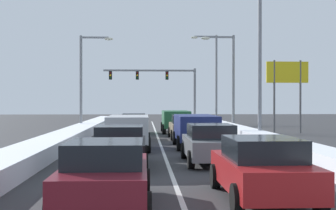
# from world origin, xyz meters

# --- Properties ---
(ground_plane) EXTENTS (129.81, 129.81, 0.00)m
(ground_plane) POSITION_xyz_m (0.00, 19.97, 0.00)
(ground_plane) COLOR #333335
(lane_stripe_between_right_lane_and_center_lane) EXTENTS (0.14, 54.92, 0.01)m
(lane_stripe_between_right_lane_and_center_lane) POSITION_xyz_m (-0.00, 24.96, 0.00)
(lane_stripe_between_right_lane_and_center_lane) COLOR silver
(lane_stripe_between_right_lane_and_center_lane) RESTS_ON ground
(snow_bank_right_shoulder) EXTENTS (1.36, 54.92, 0.72)m
(snow_bank_right_shoulder) POSITION_xyz_m (5.30, 24.96, 0.36)
(snow_bank_right_shoulder) COLOR white
(snow_bank_right_shoulder) RESTS_ON ground
(snow_bank_left_shoulder) EXTENTS (1.69, 54.92, 0.66)m
(snow_bank_left_shoulder) POSITION_xyz_m (-5.30, 24.96, 0.33)
(snow_bank_left_shoulder) COLOR white
(snow_bank_left_shoulder) RESTS_ON ground
(sedan_red_right_lane_nearest) EXTENTS (2.00, 4.50, 1.51)m
(sedan_red_right_lane_nearest) POSITION_xyz_m (1.95, 6.58, 0.76)
(sedan_red_right_lane_nearest) COLOR maroon
(sedan_red_right_lane_nearest) RESTS_ON ground
(sedan_gray_right_lane_second) EXTENTS (2.00, 4.50, 1.51)m
(sedan_gray_right_lane_second) POSITION_xyz_m (1.65, 13.42, 0.76)
(sedan_gray_right_lane_second) COLOR slate
(sedan_gray_right_lane_second) RESTS_ON ground
(suv_navy_right_lane_third) EXTENTS (2.16, 4.90, 1.67)m
(suv_navy_right_lane_third) POSITION_xyz_m (1.76, 19.73, 1.02)
(suv_navy_right_lane_third) COLOR navy
(suv_navy_right_lane_third) RESTS_ON ground
(sedan_tan_right_lane_fourth) EXTENTS (2.00, 4.50, 1.51)m
(sedan_tan_right_lane_fourth) POSITION_xyz_m (1.71, 25.74, 0.76)
(sedan_tan_right_lane_fourth) COLOR #937F60
(sedan_tan_right_lane_fourth) RESTS_ON ground
(suv_green_right_lane_fifth) EXTENTS (2.16, 4.90, 1.67)m
(suv_green_right_lane_fifth) POSITION_xyz_m (1.50, 31.60, 1.02)
(suv_green_right_lane_fifth) COLOR #1E5633
(suv_green_right_lane_fifth) RESTS_ON ground
(sedan_maroon_center_lane_nearest) EXTENTS (2.00, 4.50, 1.51)m
(sedan_maroon_center_lane_nearest) POSITION_xyz_m (-1.74, 5.77, 0.76)
(sedan_maroon_center_lane_nearest) COLOR maroon
(sedan_maroon_center_lane_nearest) RESTS_ON ground
(sedan_black_center_lane_second) EXTENTS (2.00, 4.50, 1.51)m
(sedan_black_center_lane_second) POSITION_xyz_m (-1.76, 12.46, 0.76)
(sedan_black_center_lane_second) COLOR black
(sedan_black_center_lane_second) RESTS_ON ground
(suv_silver_center_lane_third) EXTENTS (2.16, 4.90, 1.67)m
(suv_silver_center_lane_third) POSITION_xyz_m (-1.68, 18.84, 1.02)
(suv_silver_center_lane_third) COLOR #B7BABF
(suv_silver_center_lane_third) RESTS_ON ground
(sedan_charcoal_center_lane_fourth) EXTENTS (2.00, 4.50, 1.51)m
(sedan_charcoal_center_lane_fourth) POSITION_xyz_m (-1.90, 24.66, 0.76)
(sedan_charcoal_center_lane_fourth) COLOR #38383D
(sedan_charcoal_center_lane_fourth) RESTS_ON ground
(sedan_white_center_lane_fifth) EXTENTS (2.00, 4.50, 1.51)m
(sedan_white_center_lane_fifth) POSITION_xyz_m (-1.66, 30.40, 0.76)
(sedan_white_center_lane_fifth) COLOR silver
(sedan_white_center_lane_fifth) RESTS_ON ground
(traffic_light_gantry) EXTENTS (10.60, 0.47, 6.20)m
(traffic_light_gantry) POSITION_xyz_m (1.18, 49.91, 4.72)
(traffic_light_gantry) COLOR slate
(traffic_light_gantry) RESTS_ON ground
(street_lamp_right_near) EXTENTS (2.66, 0.36, 9.41)m
(street_lamp_right_near) POSITION_xyz_m (5.46, 22.47, 5.54)
(street_lamp_right_near) COLOR gray
(street_lamp_right_near) RESTS_ON ground
(street_lamp_right_mid) EXTENTS (2.66, 0.36, 7.60)m
(street_lamp_right_mid) POSITION_xyz_m (5.73, 32.45, 4.59)
(street_lamp_right_mid) COLOR gray
(street_lamp_right_mid) RESTS_ON ground
(street_lamp_right_far) EXTENTS (2.66, 0.36, 9.01)m
(street_lamp_right_far) POSITION_xyz_m (5.94, 42.44, 5.33)
(street_lamp_right_far) COLOR gray
(street_lamp_right_far) RESTS_ON ground
(street_lamp_left_mid) EXTENTS (2.66, 0.36, 7.64)m
(street_lamp_left_mid) POSITION_xyz_m (-5.56, 33.46, 4.61)
(street_lamp_left_mid) COLOR gray
(street_lamp_left_mid) RESTS_ON ground
(roadside_sign_right) EXTENTS (3.20, 0.16, 5.50)m
(roadside_sign_right) POSITION_xyz_m (9.89, 30.71, 4.02)
(roadside_sign_right) COLOR #59595B
(roadside_sign_right) RESTS_ON ground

